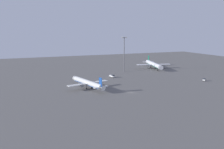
{
  "coord_description": "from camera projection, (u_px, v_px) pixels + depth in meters",
  "views": [
    {
      "loc": [
        -59.38,
        -116.66,
        35.16
      ],
      "look_at": [
        3.34,
        36.03,
        4.0
      ],
      "focal_mm": 37.18,
      "sensor_mm": 36.0,
      "label": 1
    }
  ],
  "objects": [
    {
      "name": "pushback_tug",
      "position": [
        204.0,
        80.0,
        164.37
      ],
      "size": [
        3.56,
        3.2,
        2.05
      ],
      "rotation": [
        0.0,
        0.0,
        2.16
      ],
      "color": "white",
      "rests_on": "ground"
    },
    {
      "name": "airplane_far_stand",
      "position": [
        154.0,
        64.0,
        218.43
      ],
      "size": [
        31.98,
        40.77,
        10.59
      ],
      "rotation": [
        0.0,
        0.0,
        2.89
      ],
      "color": "white",
      "rests_on": "ground"
    },
    {
      "name": "baggage_tractor",
      "position": [
        112.0,
        76.0,
        176.91
      ],
      "size": [
        3.61,
        4.58,
        2.25
      ],
      "rotation": [
        0.0,
        0.0,
        3.61
      ],
      "color": "white",
      "rests_on": "ground"
    },
    {
      "name": "airplane_mid_apron",
      "position": [
        88.0,
        83.0,
        143.61
      ],
      "size": [
        27.31,
        34.83,
        9.04
      ],
      "rotation": [
        0.0,
        0.0,
        0.25
      ],
      "color": "silver",
      "rests_on": "ground"
    },
    {
      "name": "apron_light_central",
      "position": [
        124.0,
        52.0,
        199.66
      ],
      "size": [
        4.8,
        0.9,
        30.15
      ],
      "color": "slate",
      "rests_on": "ground"
    },
    {
      "name": "ground_plane",
      "position": [
        130.0,
        92.0,
        134.74
      ],
      "size": [
        416.0,
        416.0,
        0.0
      ],
      "primitive_type": "plane",
      "color": "#605E5B"
    }
  ]
}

